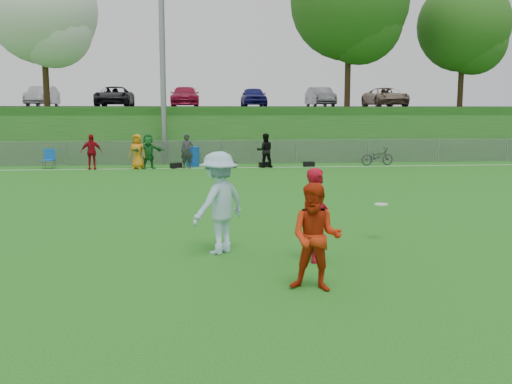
{
  "coord_description": "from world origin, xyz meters",
  "views": [
    {
      "loc": [
        -1.5,
        -10.15,
        2.81
      ],
      "look_at": [
        -0.31,
        0.5,
        1.28
      ],
      "focal_mm": 40.0,
      "sensor_mm": 36.0,
      "label": 1
    }
  ],
  "objects": [
    {
      "name": "player_red_left",
      "position": [
        0.79,
        0.14,
        0.88
      ],
      "size": [
        0.55,
        0.72,
        1.77
      ],
      "primitive_type": "imported",
      "rotation": [
        0.0,
        0.0,
        1.36
      ],
      "color": "#A40B1B",
      "rests_on": "ground"
    },
    {
      "name": "recycling_bin",
      "position": [
        -1.5,
        19.0,
        0.5
      ],
      "size": [
        0.76,
        0.76,
        1.0
      ],
      "primitive_type": "cylinder",
      "rotation": [
        0.0,
        0.0,
        -0.16
      ],
      "color": "#1047B5",
      "rests_on": "ground"
    },
    {
      "name": "sideline_far",
      "position": [
        0.0,
        18.0,
        0.01
      ],
      "size": [
        60.0,
        0.1,
        0.01
      ],
      "primitive_type": "cube",
      "color": "white",
      "rests_on": "ground"
    },
    {
      "name": "gear_bags",
      "position": [
        1.11,
        18.1,
        0.13
      ],
      "size": [
        7.26,
        0.54,
        0.26
      ],
      "color": "black",
      "rests_on": "ground"
    },
    {
      "name": "player_blue",
      "position": [
        -1.0,
        0.94,
        1.01
      ],
      "size": [
        1.46,
        1.45,
        2.02
      ],
      "primitive_type": "imported",
      "rotation": [
        0.0,
        0.0,
        3.91
      ],
      "color": "#A9D2EB",
      "rests_on": "ground"
    },
    {
      "name": "tree_green_near",
      "position": [
        8.16,
        24.42,
        9.03
      ],
      "size": [
        7.14,
        7.14,
        9.95
      ],
      "color": "black",
      "rests_on": "berm"
    },
    {
      "name": "ground",
      "position": [
        0.0,
        0.0,
        0.0
      ],
      "size": [
        120.0,
        120.0,
        0.0
      ],
      "primitive_type": "plane",
      "color": "#1C6916",
      "rests_on": "ground"
    },
    {
      "name": "tree_white_flowering",
      "position": [
        -9.84,
        24.92,
        8.32
      ],
      "size": [
        6.3,
        6.3,
        8.78
      ],
      "color": "black",
      "rests_on": "berm"
    },
    {
      "name": "spectator_row",
      "position": [
        -2.76,
        18.0,
        0.85
      ],
      "size": [
        9.39,
        0.83,
        1.69
      ],
      "color": "#A90B18",
      "rests_on": "ground"
    },
    {
      "name": "camp_chair",
      "position": [
        -8.5,
        18.52,
        0.29
      ],
      "size": [
        0.55,
        0.56,
        0.98
      ],
      "rotation": [
        0.0,
        0.0,
        -0.02
      ],
      "color": "#1055B3",
      "rests_on": "ground"
    },
    {
      "name": "player_red_center",
      "position": [
        0.4,
        -1.6,
        0.85
      ],
      "size": [
        1.01,
        0.9,
        1.71
      ],
      "primitive_type": "imported",
      "rotation": [
        0.0,
        0.0,
        -0.37
      ],
      "color": "red",
      "rests_on": "ground"
    },
    {
      "name": "car_row",
      "position": [
        -1.17,
        32.0,
        3.82
      ],
      "size": [
        32.04,
        5.18,
        1.44
      ],
      "color": "silver",
      "rests_on": "parking_lot"
    },
    {
      "name": "fence",
      "position": [
        0.0,
        20.0,
        0.65
      ],
      "size": [
        58.0,
        0.06,
        1.3
      ],
      "color": "gray",
      "rests_on": "ground"
    },
    {
      "name": "parking_lot",
      "position": [
        0.0,
        33.0,
        3.05
      ],
      "size": [
        120.0,
        12.0,
        0.1
      ],
      "primitive_type": "cube",
      "color": "black",
      "rests_on": "berm"
    },
    {
      "name": "berm",
      "position": [
        0.0,
        31.0,
        1.5
      ],
      "size": [
        120.0,
        18.0,
        3.0
      ],
      "primitive_type": "cube",
      "color": "#1A5016",
      "rests_on": "ground"
    },
    {
      "name": "frisbee",
      "position": [
        2.57,
        1.73,
        0.79
      ],
      "size": [
        0.29,
        0.29,
        0.03
      ],
      "color": "white",
      "rests_on": "ground"
    },
    {
      "name": "tree_green_far",
      "position": [
        16.16,
        25.92,
        7.96
      ],
      "size": [
        5.88,
        5.88,
        8.19
      ],
      "color": "black",
      "rests_on": "berm"
    },
    {
      "name": "light_pole",
      "position": [
        -3.0,
        20.8,
        6.71
      ],
      "size": [
        1.2,
        0.4,
        12.15
      ],
      "color": "gray",
      "rests_on": "ground"
    },
    {
      "name": "bicycle",
      "position": [
        8.03,
        18.5,
        0.46
      ],
      "size": [
        1.82,
        0.83,
        0.92
      ],
      "primitive_type": "imported",
      "rotation": [
        0.0,
        0.0,
        1.7
      ],
      "color": "#2D2C2F",
      "rests_on": "ground"
    }
  ]
}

